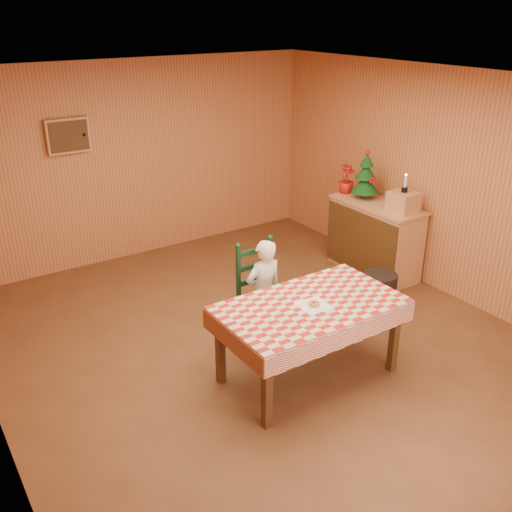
{
  "coord_description": "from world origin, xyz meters",
  "views": [
    {
      "loc": [
        -2.82,
        -4.03,
        3.19
      ],
      "look_at": [
        0.0,
        0.2,
        0.95
      ],
      "focal_mm": 40.0,
      "sensor_mm": 36.0,
      "label": 1
    }
  ],
  "objects_px": {
    "christmas_tree": "(366,177)",
    "storage_bin": "(379,289)",
    "seated_child": "(264,292)",
    "ladder_chair": "(261,295)",
    "dining_table": "(310,311)",
    "crate": "(403,202)",
    "shelf_unit": "(374,238)"
  },
  "relations": [
    {
      "from": "ladder_chair",
      "to": "christmas_tree",
      "type": "relative_size",
      "value": 1.74
    },
    {
      "from": "seated_child",
      "to": "christmas_tree",
      "type": "height_order",
      "value": "christmas_tree"
    },
    {
      "from": "dining_table",
      "to": "shelf_unit",
      "type": "height_order",
      "value": "shelf_unit"
    },
    {
      "from": "seated_child",
      "to": "storage_bin",
      "type": "xyz_separation_m",
      "value": [
        1.55,
        -0.09,
        -0.37
      ]
    },
    {
      "from": "seated_child",
      "to": "ladder_chair",
      "type": "bearing_deg",
      "value": -90.0
    },
    {
      "from": "storage_bin",
      "to": "dining_table",
      "type": "bearing_deg",
      "value": -157.67
    },
    {
      "from": "christmas_tree",
      "to": "storage_bin",
      "type": "xyz_separation_m",
      "value": [
        -0.59,
        -0.96,
        -1.02
      ]
    },
    {
      "from": "dining_table",
      "to": "seated_child",
      "type": "bearing_deg",
      "value": 90.0
    },
    {
      "from": "dining_table",
      "to": "seated_child",
      "type": "distance_m",
      "value": 0.74
    },
    {
      "from": "dining_table",
      "to": "crate",
      "type": "bearing_deg",
      "value": 23.74
    },
    {
      "from": "seated_child",
      "to": "storage_bin",
      "type": "bearing_deg",
      "value": 176.55
    },
    {
      "from": "shelf_unit",
      "to": "christmas_tree",
      "type": "height_order",
      "value": "christmas_tree"
    },
    {
      "from": "seated_child",
      "to": "shelf_unit",
      "type": "distance_m",
      "value": 2.22
    },
    {
      "from": "ladder_chair",
      "to": "storage_bin",
      "type": "xyz_separation_m",
      "value": [
        1.55,
        -0.15,
        -0.31
      ]
    },
    {
      "from": "shelf_unit",
      "to": "crate",
      "type": "height_order",
      "value": "crate"
    },
    {
      "from": "ladder_chair",
      "to": "christmas_tree",
      "type": "xyz_separation_m",
      "value": [
        2.14,
        0.81,
        0.71
      ]
    },
    {
      "from": "ladder_chair",
      "to": "christmas_tree",
      "type": "height_order",
      "value": "christmas_tree"
    },
    {
      "from": "shelf_unit",
      "to": "crate",
      "type": "relative_size",
      "value": 4.13
    },
    {
      "from": "dining_table",
      "to": "storage_bin",
      "type": "xyz_separation_m",
      "value": [
        1.55,
        0.64,
        -0.49
      ]
    },
    {
      "from": "seated_child",
      "to": "crate",
      "type": "bearing_deg",
      "value": -174.34
    },
    {
      "from": "christmas_tree",
      "to": "dining_table",
      "type": "bearing_deg",
      "value": -143.38
    },
    {
      "from": "seated_child",
      "to": "storage_bin",
      "type": "distance_m",
      "value": 1.6
    },
    {
      "from": "crate",
      "to": "storage_bin",
      "type": "height_order",
      "value": "crate"
    },
    {
      "from": "ladder_chair",
      "to": "crate",
      "type": "height_order",
      "value": "crate"
    },
    {
      "from": "crate",
      "to": "dining_table",
      "type": "bearing_deg",
      "value": -156.26
    },
    {
      "from": "shelf_unit",
      "to": "crate",
      "type": "xyz_separation_m",
      "value": [
        0.01,
        -0.4,
        0.59
      ]
    },
    {
      "from": "christmas_tree",
      "to": "storage_bin",
      "type": "relative_size",
      "value": 1.59
    },
    {
      "from": "dining_table",
      "to": "storage_bin",
      "type": "height_order",
      "value": "dining_table"
    },
    {
      "from": "dining_table",
      "to": "christmas_tree",
      "type": "height_order",
      "value": "christmas_tree"
    },
    {
      "from": "dining_table",
      "to": "christmas_tree",
      "type": "xyz_separation_m",
      "value": [
        2.14,
        1.59,
        0.52
      ]
    },
    {
      "from": "storage_bin",
      "to": "seated_child",
      "type": "bearing_deg",
      "value": 176.55
    },
    {
      "from": "seated_child",
      "to": "crate",
      "type": "xyz_separation_m",
      "value": [
        2.14,
        0.21,
        0.49
      ]
    }
  ]
}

